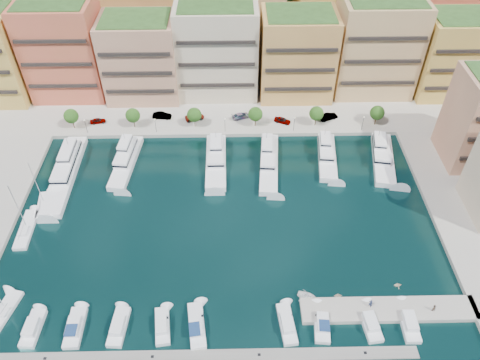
{
  "coord_description": "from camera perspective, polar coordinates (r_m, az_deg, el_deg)",
  "views": [
    {
      "loc": [
        2.07,
        -67.16,
        75.83
      ],
      "look_at": [
        3.46,
        7.09,
        6.0
      ],
      "focal_mm": 35.0,
      "sensor_mm": 36.0,
      "label": 1
    }
  ],
  "objects": [
    {
      "name": "ground",
      "position": [
        101.32,
        -1.89,
        -5.25
      ],
      "size": [
        400.0,
        400.0,
        0.0
      ],
      "primitive_type": "plane",
      "color": "black",
      "rests_on": "ground"
    },
    {
      "name": "north_quay",
      "position": [
        149.79,
        -1.76,
        12.8
      ],
      "size": [
        220.0,
        64.0,
        2.0
      ],
      "primitive_type": "cube",
      "color": "#9E998E",
      "rests_on": "ground"
    },
    {
      "name": "hillside",
      "position": [
        192.72,
        -1.71,
        20.05
      ],
      "size": [
        240.0,
        40.0,
        58.0
      ],
      "primitive_type": "cube",
      "color": "#213D19",
      "rests_on": "ground"
    },
    {
      "name": "south_pontoon",
      "position": [
        84.6,
        -4.18,
        -20.67
      ],
      "size": [
        72.0,
        2.2,
        0.35
      ],
      "primitive_type": "cube",
      "color": "gray",
      "rests_on": "ground"
    },
    {
      "name": "finger_pier",
      "position": [
        92.57,
        17.63,
        -15.0
      ],
      "size": [
        32.0,
        5.0,
        2.0
      ],
      "primitive_type": "cube",
      "color": "#9E998E",
      "rests_on": "ground"
    },
    {
      "name": "apartment_1",
      "position": [
        141.79,
        -20.63,
        14.79
      ],
      "size": [
        20.0,
        16.5,
        26.8
      ],
      "color": "#D45A46",
      "rests_on": "north_quay"
    },
    {
      "name": "apartment_2",
      "position": [
        135.6,
        -11.98,
        14.37
      ],
      "size": [
        20.0,
        15.5,
        22.8
      ],
      "color": "tan",
      "rests_on": "north_quay"
    },
    {
      "name": "apartment_3",
      "position": [
        134.39,
        -2.79,
        15.71
      ],
      "size": [
        22.0,
        16.5,
        25.8
      ],
      "color": "beige",
      "rests_on": "north_quay"
    },
    {
      "name": "apartment_4",
      "position": [
        134.23,
        6.97,
        14.92
      ],
      "size": [
        20.0,
        15.5,
        23.8
      ],
      "color": "#DFA853",
      "rests_on": "north_quay"
    },
    {
      "name": "apartment_5",
      "position": [
        139.91,
        16.23,
        15.46
      ],
      "size": [
        22.0,
        16.5,
        26.8
      ],
      "color": "tan",
      "rests_on": "north_quay"
    },
    {
      "name": "apartment_6",
      "position": [
        146.95,
        24.73,
        13.68
      ],
      "size": [
        20.0,
        15.5,
        22.8
      ],
      "color": "#BB9844",
      "rests_on": "north_quay"
    },
    {
      "name": "backblock_0",
      "position": [
        163.59,
        -22.66,
        18.67
      ],
      "size": [
        26.0,
        18.0,
        30.0
      ],
      "primitive_type": "cube",
      "color": "beige",
      "rests_on": "north_quay"
    },
    {
      "name": "backblock_1",
      "position": [
        155.69,
        -11.7,
        19.81
      ],
      "size": [
        26.0,
        18.0,
        30.0
      ],
      "primitive_type": "cube",
      "color": "#DFA853",
      "rests_on": "north_quay"
    },
    {
      "name": "backblock_2",
      "position": [
        153.34,
        0.11,
        20.27
      ],
      "size": [
        26.0,
        18.0,
        30.0
      ],
      "primitive_type": "cube",
      "color": "tan",
      "rests_on": "north_quay"
    },
    {
      "name": "backblock_3",
      "position": [
        156.81,
        11.85,
        19.96
      ],
      "size": [
        26.0,
        18.0,
        30.0
      ],
      "primitive_type": "cube",
      "color": "#BB9844",
      "rests_on": "north_quay"
    },
    {
      "name": "backblock_4",
      "position": [
        165.73,
        22.62,
        18.98
      ],
      "size": [
        26.0,
        18.0,
        30.0
      ],
      "primitive_type": "cube",
      "color": "#D45A46",
      "rests_on": "north_quay"
    },
    {
      "name": "tree_0",
      "position": [
        130.22,
        -19.89,
        7.33
      ],
      "size": [
        3.8,
        3.8,
        5.65
      ],
      "color": "#473323",
      "rests_on": "north_quay"
    },
    {
      "name": "tree_1",
      "position": [
        125.96,
        -12.94,
        7.68
      ],
      "size": [
        3.8,
        3.8,
        5.65
      ],
      "color": "#473323",
      "rests_on": "north_quay"
    },
    {
      "name": "tree_2",
      "position": [
        123.64,
        -5.6,
        7.92
      ],
      "size": [
        3.8,
        3.8,
        5.65
      ],
      "color": "#473323",
      "rests_on": "north_quay"
    },
    {
      "name": "tree_3",
      "position": [
        123.37,
        1.9,
        8.03
      ],
      "size": [
        3.8,
        3.8,
        5.65
      ],
      "color": "#473323",
      "rests_on": "north_quay"
    },
    {
      "name": "tree_4",
      "position": [
        125.17,
        9.3,
        8.01
      ],
      "size": [
        3.8,
        3.8,
        5.65
      ],
      "color": "#473323",
      "rests_on": "north_quay"
    },
    {
      "name": "tree_5",
      "position": [
        128.94,
        16.39,
        7.86
      ],
      "size": [
        3.8,
        3.8,
        5.65
      ],
      "color": "#473323",
      "rests_on": "north_quay"
    },
    {
      "name": "lamppost_0",
      "position": [
        127.71,
        -18.33,
        6.49
      ],
      "size": [
        0.3,
        0.3,
        4.2
      ],
      "color": "black",
      "rests_on": "north_quay"
    },
    {
      "name": "lamppost_1",
      "position": [
        123.54,
        -10.29,
        6.81
      ],
      "size": [
        0.3,
        0.3,
        4.2
      ],
      "color": "black",
      "rests_on": "north_quay"
    },
    {
      "name": "lamppost_2",
      "position": [
        121.92,
        -1.85,
        7.01
      ],
      "size": [
        0.3,
        0.3,
        4.2
      ],
      "color": "black",
      "rests_on": "north_quay"
    },
    {
      "name": "lamppost_3",
      "position": [
        122.94,
        6.63,
        7.06
      ],
      "size": [
        0.3,
        0.3,
        4.2
      ],
      "color": "black",
      "rests_on": "north_quay"
    },
    {
      "name": "lamppost_4",
      "position": [
        126.53,
        14.8,
        6.97
      ],
      "size": [
        0.3,
        0.3,
        4.2
      ],
      "color": "black",
      "rests_on": "north_quay"
    },
    {
      "name": "yacht_0",
      "position": [
        119.04,
        -20.46,
        1.16
      ],
      "size": [
        4.96,
        27.35,
        7.3
      ],
      "color": "white",
      "rests_on": "ground"
    },
    {
      "name": "yacht_1",
      "position": [
        117.86,
        -13.69,
        2.43
      ],
      "size": [
        6.05,
        19.63,
        7.3
      ],
      "color": "white",
      "rests_on": "ground"
    },
    {
      "name": "yacht_3",
      "position": [
        114.86,
        -2.95,
        2.65
      ],
      "size": [
        4.96,
        19.59,
        7.3
      ],
      "color": "white",
      "rests_on": "ground"
    },
    {
      "name": "yacht_4",
      "position": [
        114.51,
        3.54,
        2.4
      ],
      "size": [
        5.96,
        21.63,
        7.3
      ],
      "color": "white",
      "rests_on": "ground"
    },
    {
      "name": "yacht_5",
      "position": [
        117.94,
        10.54,
        3.13
      ],
      "size": [
        5.95,
        17.42,
        7.3
      ],
      "color": "white",
      "rests_on": "ground"
    },
    {
      "name": "yacht_6",
      "position": [
        120.71,
        16.99,
        2.84
      ],
      "size": [
        7.88,
        19.59,
        7.3
      ],
      "color": "white",
      "rests_on": "ground"
    },
    {
      "name": "cruiser_0",
      "position": [
        93.55,
        -23.93,
        -16.22
      ],
      "size": [
        2.98,
        7.35,
        2.55
      ],
      "color": "white",
      "rests_on": "ground"
    },
    {
      "name": "cruiser_1",
      "position": [
        90.96,
        -19.48,
        -16.64
      ],
      "size": [
        2.92,
        7.9,
        2.66
      ],
      "color": "white",
      "rests_on": "ground"
    },
    {
      "name": "cruiser_2",
      "position": [
        88.91,
        -14.57,
        -16.97
      ],
      "size": [
        3.22,
        7.76,
        2.55
      ],
      "color": "white",
      "rests_on": "ground"
    },
    {
      "name": "cruiser_3",
      "position": [
        87.45,
        -9.44,
        -17.19
      ],
      "size": [
        3.36,
        7.43,
        2.55
      ],
      "color": "white",
      "rests_on": "ground"
    },
    {
      "name": "cruiser_4",
      "position": [
        86.72,
        -5.29,
        -17.29
      ],
      "size": [
        3.85,
        9.2,
        2.66
      ],
      "color": "white",
      "rests_on": "ground"
    },
    {
      "name": "cruiser_6",
      "position": [
        86.96,
        5.73,
        -17.1
      ],
      "size": [
        3.33,
        8.21,
        2.55
      ],
      "color": "white",
      "rests_on": "ground"
    },
    {
      "name": "cruiser_7",
      "position": [
        87.8,
        9.93,
        -16.87
      ],
      "size": [
        3.29,
        7.7,
        2.66
      ],
      "color": "white",
      "rests_on": "ground"
    },
    {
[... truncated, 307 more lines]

